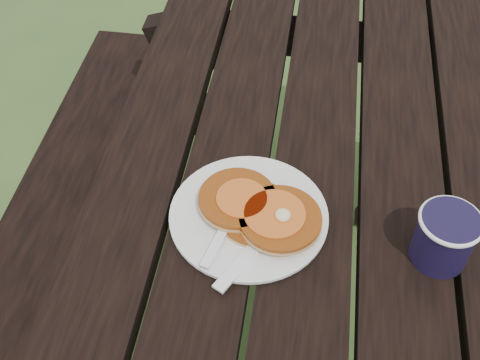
# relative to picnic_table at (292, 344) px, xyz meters

# --- Properties ---
(picnic_table) EXTENTS (1.36, 1.80, 0.75)m
(picnic_table) POSITION_rel_picnic_table_xyz_m (0.00, 0.00, 0.00)
(picnic_table) COLOR black
(picnic_table) RESTS_ON ground
(plate) EXTENTS (0.30, 0.30, 0.01)m
(plate) POSITION_rel_picnic_table_xyz_m (-0.10, 0.02, 0.39)
(plate) COLOR white
(plate) RESTS_ON picnic_table
(pancake_stack) EXTENTS (0.20, 0.16, 0.04)m
(pancake_stack) POSITION_rel_picnic_table_xyz_m (-0.08, 0.02, 0.41)
(pancake_stack) COLOR #914410
(pancake_stack) RESTS_ON plate
(knife) EXTENTS (0.10, 0.17, 0.00)m
(knife) POSITION_rel_picnic_table_xyz_m (-0.08, -0.05, 0.39)
(knife) COLOR white
(knife) RESTS_ON plate
(fork) EXTENTS (0.07, 0.16, 0.01)m
(fork) POSITION_rel_picnic_table_xyz_m (-0.14, -0.04, 0.40)
(fork) COLOR white
(fork) RESTS_ON plate
(coffee_cup) EXTENTS (0.09, 0.09, 0.09)m
(coffee_cup) POSITION_rel_picnic_table_xyz_m (0.20, -0.01, 0.43)
(coffee_cup) COLOR black
(coffee_cup) RESTS_ON picnic_table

